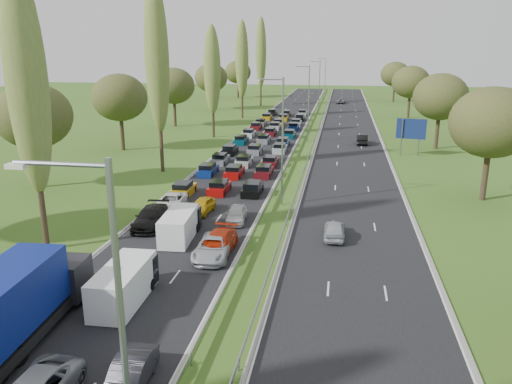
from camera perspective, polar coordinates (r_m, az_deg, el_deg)
The scene contains 25 objects.
ground at distance 84.05m, azimuth 6.00°, elevation 6.05°, with size 260.00×260.00×0.00m, color #3A581B.
near_carriageway at distance 87.19m, azimuth 1.66°, elevation 6.48°, with size 10.50×215.00×0.04m, color black.
far_carriageway at distance 86.36m, azimuth 10.61°, elevation 6.13°, with size 10.50×215.00×0.04m, color black.
central_reservation at distance 86.42m, azimuth 6.13°, elevation 6.68°, with size 2.36×215.00×0.32m.
lamp_columns at distance 81.25m, azimuth 6.02°, elevation 9.98°, with size 0.18×140.18×12.00m.
poplar_row at distance 73.97m, azimuth -7.24°, elevation 14.31°, with size 2.80×127.80×22.44m.
woodland_left at distance 72.92m, azimuth -16.44°, elevation 10.07°, with size 8.00×166.00×11.10m.
woodland_right at distance 71.05m, azimuth 21.51°, elevation 9.48°, with size 8.00×153.00×11.10m.
traffic_queue_fill at distance 82.20m, azimuth 1.13°, elevation 6.22°, with size 8.83×69.56×0.80m.
near_car_2 at distance 47.43m, azimuth -9.66°, elevation -1.06°, with size 2.21×4.79×1.33m, color white.
near_car_3 at distance 42.89m, azimuth -11.96°, elevation -2.85°, with size 2.24×5.50×1.60m, color black.
near_car_7 at distance 40.75m, azimuth -8.38°, elevation -3.69°, with size 2.21×5.43×1.58m, color #054D53.
near_car_8 at distance 45.68m, azimuth -6.18°, elevation -1.57°, with size 1.62×4.03×1.37m, color #C2950C.
near_car_9 at distance 23.85m, azimuth -14.28°, elevation -19.66°, with size 1.47×4.23×1.39m, color #232127.
near_car_10 at distance 36.12m, azimuth -4.86°, elevation -6.30°, with size 2.42×5.24×1.46m, color #A9ADB3.
near_car_11 at distance 36.66m, azimuth -4.37°, elevation -5.90°, with size 2.13×5.25×1.52m, color #B6270B.
near_car_12 at distance 43.16m, azimuth -2.26°, elevation -2.55°, with size 1.60×3.98×1.36m, color silver.
far_car_0 at distance 40.00m, azimuth 8.97°, elevation -4.25°, with size 1.63×4.06×1.38m, color #A1A6AA.
far_car_1 at distance 80.59m, azimuth 12.03°, elevation 5.93°, with size 1.64×4.69×1.55m, color black.
far_car_2 at distance 141.44m, azimuth 9.68°, elevation 10.22°, with size 2.19×4.75×1.32m, color slate.
blue_lorry at distance 28.51m, azimuth -25.37°, elevation -11.20°, with size 2.73×9.83×4.15m.
white_van_front at distance 30.85m, azimuth -14.72°, elevation -10.01°, with size 2.23×5.68×2.28m.
white_van_rear at distance 39.78m, azimuth -8.66°, elevation -3.73°, with size 2.13×5.42×2.18m.
info_sign at distance 33.53m, azimuth -26.66°, elevation -8.73°, with size 1.48×0.47×2.10m.
direction_sign at distance 72.81m, azimuth 17.31°, elevation 6.72°, with size 3.95×0.80×5.20m.
Camera 1 is at (9.84, -2.63, 14.43)m, focal length 35.00 mm.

